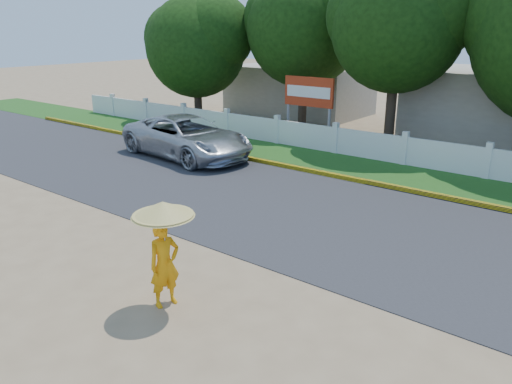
% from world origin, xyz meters
% --- Properties ---
extents(ground, '(120.00, 120.00, 0.00)m').
position_xyz_m(ground, '(0.00, 0.00, 0.00)').
color(ground, '#9E8460').
rests_on(ground, ground).
extents(road, '(60.00, 7.00, 0.02)m').
position_xyz_m(road, '(0.00, 4.50, 0.01)').
color(road, '#38383A').
rests_on(road, ground).
extents(grass_verge, '(60.00, 3.50, 0.03)m').
position_xyz_m(grass_verge, '(0.00, 9.75, 0.01)').
color(grass_verge, '#2D601E').
rests_on(grass_verge, ground).
extents(curb, '(40.00, 0.18, 0.16)m').
position_xyz_m(curb, '(0.00, 8.05, 0.08)').
color(curb, yellow).
rests_on(curb, ground).
extents(fence, '(40.00, 0.10, 1.10)m').
position_xyz_m(fence, '(0.00, 11.20, 0.55)').
color(fence, silver).
rests_on(fence, ground).
extents(building_far, '(8.00, 5.00, 2.80)m').
position_xyz_m(building_far, '(-10.00, 19.00, 1.40)').
color(building_far, '#B7AD99').
rests_on(building_far, ground).
extents(vehicle, '(6.22, 3.38, 1.65)m').
position_xyz_m(vehicle, '(-7.44, 6.97, 0.83)').
color(vehicle, '#AEB2B7').
rests_on(vehicle, ground).
extents(monk_with_parasol, '(1.15, 1.15, 2.09)m').
position_xyz_m(monk_with_parasol, '(0.47, -1.35, 1.37)').
color(monk_with_parasol, orange).
rests_on(monk_with_parasol, ground).
extents(billboard, '(2.50, 0.13, 2.95)m').
position_xyz_m(billboard, '(-5.07, 12.30, 2.14)').
color(billboard, gray).
rests_on(billboard, ground).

